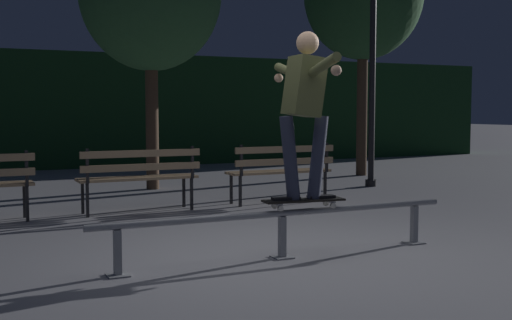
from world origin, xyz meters
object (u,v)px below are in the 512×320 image
object	(u,v)px
skateboarder	(305,100)
lamp_post_right	(373,47)
skateboard	(304,201)
park_bench_left_center	(139,173)
park_bench_right_center	(282,167)
grind_rail	(282,222)

from	to	relation	value
skateboarder	lamp_post_right	size ratio (longest dim) A/B	0.40
skateboard	skateboarder	bearing A→B (deg)	-6.37
park_bench_left_center	lamp_post_right	world-z (taller)	lamp_post_right
lamp_post_right	skateboard	bearing A→B (deg)	-131.79
skateboard	skateboarder	size ratio (longest dim) A/B	0.51
skateboard	park_bench_right_center	size ratio (longest dim) A/B	0.50
grind_rail	park_bench_right_center	size ratio (longest dim) A/B	2.25
skateboard	park_bench_right_center	xyz separation A→B (m)	(1.43, 3.15, 0.02)
grind_rail	skateboarder	bearing A→B (deg)	-0.08
skateboard	lamp_post_right	size ratio (longest dim) A/B	0.20
skateboarder	park_bench_right_center	world-z (taller)	skateboarder
grind_rail	lamp_post_right	distance (m)	6.31
park_bench_left_center	lamp_post_right	size ratio (longest dim) A/B	0.41
park_bench_right_center	skateboard	bearing A→B (deg)	-114.34
skateboard	park_bench_right_center	bearing A→B (deg)	65.66
park_bench_left_center	skateboarder	bearing A→B (deg)	-77.28
grind_rail	skateboard	size ratio (longest dim) A/B	4.52
lamp_post_right	park_bench_right_center	bearing A→B (deg)	-154.45
skateboarder	skateboard	bearing A→B (deg)	173.63
skateboarder	lamp_post_right	world-z (taller)	lamp_post_right
skateboarder	lamp_post_right	distance (m)	5.87
skateboard	lamp_post_right	xyz separation A→B (m)	(3.85, 4.31, 1.96)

